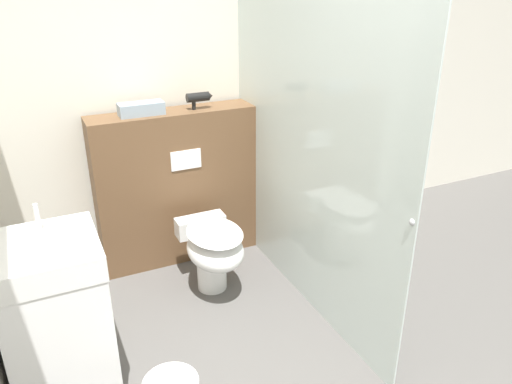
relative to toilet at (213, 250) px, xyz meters
The scene contains 7 objects.
wall_back 1.21m from the toilet, 81.60° to the left, with size 8.00×0.06×2.50m.
partition_panel 0.62m from the toilet, 91.85° to the left, with size 1.27×0.27×1.15m.
shower_glass 0.93m from the toilet, 26.42° to the right, with size 0.04×2.00×2.08m.
toilet is the anchor object (origin of this frame).
sink_vanity 1.16m from the toilet, 151.99° to the right, with size 0.49×0.50×1.05m.
hair_drier 1.07m from the toilet, 75.98° to the left, with size 0.19×0.06×0.12m.
folded_towel 1.07m from the toilet, 115.89° to the left, with size 0.30×0.13×0.08m.
Camera 1 is at (-1.10, -1.36, 2.05)m, focal length 35.00 mm.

